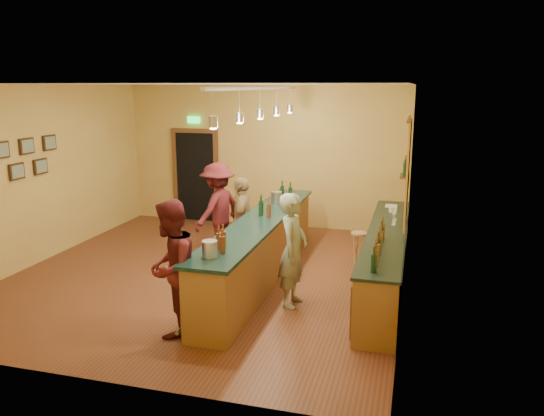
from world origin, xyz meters
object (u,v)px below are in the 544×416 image
(bartender, at_px, (293,250))
(customer_a, at_px, (171,268))
(back_counter, at_px, (386,258))
(customer_b, at_px, (242,221))
(bar_stool, at_px, (359,240))
(customer_c, at_px, (218,209))
(tasting_bar, at_px, (261,245))

(bartender, distance_m, customer_a, 1.85)
(back_counter, height_order, customer_b, customer_b)
(customer_a, relative_size, customer_b, 1.12)
(back_counter, xyz_separation_m, customer_a, (-2.58, -2.38, 0.41))
(customer_a, bearing_deg, bar_stool, 144.15)
(customer_c, relative_size, bar_stool, 2.87)
(tasting_bar, bearing_deg, bar_stool, 37.10)
(tasting_bar, relative_size, customer_b, 3.19)
(bartender, bearing_deg, customer_a, 139.17)
(tasting_bar, xyz_separation_m, customer_b, (-0.56, 0.71, 0.19))
(customer_c, height_order, bar_stool, customer_c)
(back_counter, bearing_deg, bar_stool, 118.70)
(back_counter, bearing_deg, bartender, -140.06)
(bartender, relative_size, customer_b, 1.06)
(bar_stool, bearing_deg, customer_b, -168.18)
(tasting_bar, height_order, customer_c, customer_c)
(customer_a, height_order, bar_stool, customer_a)
(customer_a, bearing_deg, customer_c, -173.50)
(tasting_bar, relative_size, customer_a, 2.86)
(customer_c, bearing_deg, bartender, 62.66)
(bartender, height_order, bar_stool, bartender)
(customer_a, relative_size, customer_c, 1.01)
(bartender, bearing_deg, tasting_bar, 44.46)
(customer_a, xyz_separation_m, bar_stool, (2.05, 3.34, -0.42))
(customer_c, xyz_separation_m, bar_stool, (2.68, 0.02, -0.42))
(bar_stool, bearing_deg, customer_a, -121.62)
(back_counter, xyz_separation_m, customer_b, (-2.59, 0.53, 0.31))
(bartender, distance_m, customer_c, 2.79)
(customer_b, bearing_deg, customer_a, -9.63)
(back_counter, distance_m, bar_stool, 1.09)
(customer_b, distance_m, customer_c, 0.75)
(customer_b, height_order, customer_c, customer_c)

